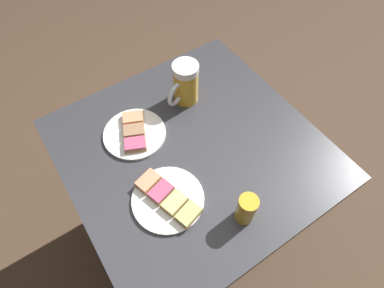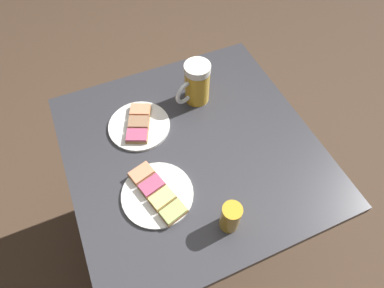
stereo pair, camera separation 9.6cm
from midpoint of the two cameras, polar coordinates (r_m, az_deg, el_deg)
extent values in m
plane|color=#4C3828|center=(1.65, -1.72, -14.93)|extent=(6.00, 6.00, 0.00)
cylinder|color=black|center=(1.64, -1.73, -14.85)|extent=(0.44, 0.44, 0.01)
cylinder|color=black|center=(1.30, -2.13, -9.73)|extent=(0.09, 0.09, 0.71)
cube|color=#333338|center=(0.99, -2.76, -1.42)|extent=(0.76, 0.75, 0.04)
cylinder|color=white|center=(0.90, -7.46, -10.10)|extent=(0.20, 0.20, 0.01)
cube|color=#9E7547|center=(0.92, -10.89, -6.95)|extent=(0.06, 0.08, 0.01)
cube|color=#EA8E66|center=(0.91, -10.99, -6.66)|extent=(0.06, 0.07, 0.01)
cube|color=#9E7547|center=(0.90, -8.68, -8.84)|extent=(0.06, 0.08, 0.01)
cube|color=#BC4C70|center=(0.89, -8.76, -8.57)|extent=(0.06, 0.07, 0.01)
cube|color=#9E7547|center=(0.88, -6.36, -10.81)|extent=(0.06, 0.08, 0.01)
cube|color=#EFE07A|center=(0.87, -6.42, -10.55)|extent=(0.06, 0.07, 0.01)
cube|color=#9E7547|center=(0.86, -3.91, -12.83)|extent=(0.06, 0.08, 0.01)
cube|color=#ADC66B|center=(0.85, -3.95, -12.59)|extent=(0.06, 0.07, 0.01)
cylinder|color=white|center=(1.03, -12.96, 1.62)|extent=(0.20, 0.20, 0.01)
cube|color=#9E7547|center=(0.99, -12.95, -0.40)|extent=(0.07, 0.08, 0.01)
cube|color=#BC4C70|center=(0.98, -13.06, -0.08)|extent=(0.07, 0.08, 0.01)
cube|color=#9E7547|center=(1.02, -13.07, 1.98)|extent=(0.07, 0.08, 0.01)
cube|color=#997051|center=(1.01, -13.18, 2.31)|extent=(0.07, 0.08, 0.01)
cube|color=#9E7547|center=(1.05, -13.19, 4.22)|extent=(0.07, 0.08, 0.01)
cube|color=#EA8E66|center=(1.04, -13.30, 4.56)|extent=(0.07, 0.08, 0.01)
cylinder|color=gold|center=(1.06, -3.76, 10.33)|extent=(0.08, 0.08, 0.12)
cylinder|color=white|center=(1.00, -3.99, 13.26)|extent=(0.08, 0.08, 0.02)
torus|color=silver|center=(1.02, -5.57, 8.76)|extent=(0.04, 0.08, 0.08)
cylinder|color=gold|center=(0.83, 6.48, -11.86)|extent=(0.05, 0.05, 0.10)
camera|label=1|loc=(0.05, -92.87, -4.30)|focal=29.58mm
camera|label=2|loc=(0.05, 87.13, 4.30)|focal=29.58mm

